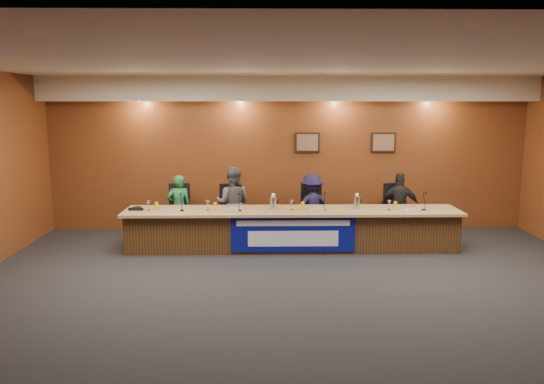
{
  "coord_description": "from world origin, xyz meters",
  "views": [
    {
      "loc": [
        -0.54,
        -7.11,
        2.68
      ],
      "look_at": [
        -0.36,
        2.6,
        1.03
      ],
      "focal_mm": 35.0,
      "sensor_mm": 36.0,
      "label": 1
    }
  ],
  "objects_px": {
    "panelist_c": "(312,207)",
    "carafe_mid": "(273,203)",
    "office_chair_d": "(398,214)",
    "dais_body": "(292,230)",
    "carafe_right": "(357,203)",
    "office_chair_a": "(180,215)",
    "speakerphone": "(137,209)",
    "office_chair_b": "(233,214)",
    "banner": "(293,234)",
    "panelist_b": "(233,203)",
    "panelist_a": "(179,207)",
    "office_chair_c": "(311,214)",
    "panelist_d": "(400,206)"
  },
  "relations": [
    {
      "from": "banner",
      "to": "office_chair_b",
      "type": "height_order",
      "value": "banner"
    },
    {
      "from": "carafe_right",
      "to": "speakerphone",
      "type": "height_order",
      "value": "carafe_right"
    },
    {
      "from": "office_chair_d",
      "to": "speakerphone",
      "type": "xyz_separation_m",
      "value": [
        -5.0,
        -0.84,
        0.3
      ]
    },
    {
      "from": "carafe_mid",
      "to": "office_chair_b",
      "type": "bearing_deg",
      "value": 132.84
    },
    {
      "from": "panelist_a",
      "to": "office_chair_c",
      "type": "xyz_separation_m",
      "value": [
        2.61,
        0.1,
        -0.17
      ]
    },
    {
      "from": "speakerphone",
      "to": "carafe_mid",
      "type": "bearing_deg",
      "value": 0.05
    },
    {
      "from": "office_chair_a",
      "to": "office_chair_c",
      "type": "bearing_deg",
      "value": -8.82
    },
    {
      "from": "dais_body",
      "to": "panelist_a",
      "type": "xyz_separation_m",
      "value": [
        -2.18,
        0.7,
        0.3
      ]
    },
    {
      "from": "office_chair_b",
      "to": "carafe_mid",
      "type": "relative_size",
      "value": 2.06
    },
    {
      "from": "dais_body",
      "to": "carafe_mid",
      "type": "relative_size",
      "value": 25.77
    },
    {
      "from": "panelist_b",
      "to": "office_chair_b",
      "type": "height_order",
      "value": "panelist_b"
    },
    {
      "from": "panelist_d",
      "to": "carafe_mid",
      "type": "bearing_deg",
      "value": 31.35
    },
    {
      "from": "panelist_c",
      "to": "carafe_mid",
      "type": "relative_size",
      "value": 5.57
    },
    {
      "from": "carafe_mid",
      "to": "office_chair_d",
      "type": "bearing_deg",
      "value": 18.45
    },
    {
      "from": "office_chair_d",
      "to": "speakerphone",
      "type": "relative_size",
      "value": 1.5
    },
    {
      "from": "dais_body",
      "to": "panelist_c",
      "type": "bearing_deg",
      "value": 58.82
    },
    {
      "from": "office_chair_c",
      "to": "dais_body",
      "type": "bearing_deg",
      "value": -112.87
    },
    {
      "from": "panelist_d",
      "to": "office_chair_a",
      "type": "relative_size",
      "value": 2.75
    },
    {
      "from": "office_chair_a",
      "to": "carafe_mid",
      "type": "height_order",
      "value": "carafe_mid"
    },
    {
      "from": "office_chair_c",
      "to": "panelist_d",
      "type": "bearing_deg",
      "value": 1.77
    },
    {
      "from": "dais_body",
      "to": "carafe_right",
      "type": "distance_m",
      "value": 1.29
    },
    {
      "from": "panelist_c",
      "to": "carafe_mid",
      "type": "height_order",
      "value": "panelist_c"
    },
    {
      "from": "office_chair_c",
      "to": "carafe_mid",
      "type": "relative_size",
      "value": 2.06
    },
    {
      "from": "panelist_b",
      "to": "office_chair_a",
      "type": "distance_m",
      "value": 1.09
    },
    {
      "from": "panelist_a",
      "to": "carafe_right",
      "type": "relative_size",
      "value": 5.31
    },
    {
      "from": "panelist_b",
      "to": "panelist_a",
      "type": "bearing_deg",
      "value": 9.14
    },
    {
      "from": "dais_body",
      "to": "speakerphone",
      "type": "bearing_deg",
      "value": -179.24
    },
    {
      "from": "dais_body",
      "to": "speakerphone",
      "type": "height_order",
      "value": "speakerphone"
    },
    {
      "from": "panelist_a",
      "to": "office_chair_c",
      "type": "distance_m",
      "value": 2.61
    },
    {
      "from": "panelist_b",
      "to": "panelist_d",
      "type": "bearing_deg",
      "value": -170.86
    },
    {
      "from": "panelist_c",
      "to": "office_chair_a",
      "type": "height_order",
      "value": "panelist_c"
    },
    {
      "from": "carafe_mid",
      "to": "carafe_right",
      "type": "bearing_deg",
      "value": -0.33
    },
    {
      "from": "carafe_right",
      "to": "panelist_d",
      "type": "bearing_deg",
      "value": 37.1
    },
    {
      "from": "panelist_b",
      "to": "office_chair_b",
      "type": "bearing_deg",
      "value": -80.86
    },
    {
      "from": "carafe_mid",
      "to": "carafe_right",
      "type": "relative_size",
      "value": 0.96
    },
    {
      "from": "panelist_d",
      "to": "speakerphone",
      "type": "bearing_deg",
      "value": 23.41
    },
    {
      "from": "panelist_d",
      "to": "carafe_right",
      "type": "height_order",
      "value": "panelist_d"
    },
    {
      "from": "dais_body",
      "to": "office_chair_a",
      "type": "distance_m",
      "value": 2.33
    },
    {
      "from": "panelist_a",
      "to": "office_chair_a",
      "type": "bearing_deg",
      "value": -103.71
    },
    {
      "from": "office_chair_c",
      "to": "carafe_mid",
      "type": "height_order",
      "value": "carafe_mid"
    },
    {
      "from": "banner",
      "to": "office_chair_d",
      "type": "height_order",
      "value": "banner"
    },
    {
      "from": "speakerphone",
      "to": "office_chair_b",
      "type": "bearing_deg",
      "value": 26.26
    },
    {
      "from": "dais_body",
      "to": "carafe_right",
      "type": "relative_size",
      "value": 24.68
    },
    {
      "from": "speakerphone",
      "to": "office_chair_d",
      "type": "bearing_deg",
      "value": 9.56
    },
    {
      "from": "office_chair_d",
      "to": "carafe_mid",
      "type": "height_order",
      "value": "carafe_mid"
    },
    {
      "from": "banner",
      "to": "carafe_right",
      "type": "height_order",
      "value": "carafe_right"
    },
    {
      "from": "panelist_b",
      "to": "carafe_right",
      "type": "xyz_separation_m",
      "value": [
        2.3,
        -0.75,
        0.15
      ]
    },
    {
      "from": "banner",
      "to": "office_chair_a",
      "type": "distance_m",
      "value": 2.5
    },
    {
      "from": "office_chair_b",
      "to": "speakerphone",
      "type": "xyz_separation_m",
      "value": [
        -1.7,
        -0.84,
        0.3
      ]
    },
    {
      "from": "office_chair_a",
      "to": "carafe_right",
      "type": "height_order",
      "value": "carafe_right"
    }
  ]
}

